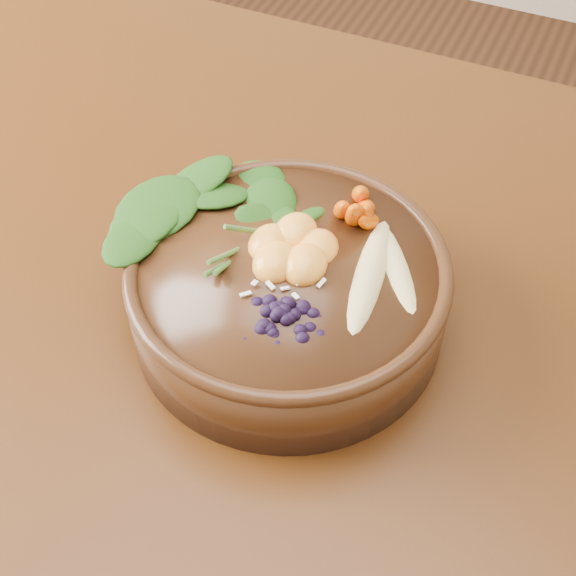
% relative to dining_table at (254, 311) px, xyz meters
% --- Properties ---
extents(ground, '(4.00, 4.00, 0.00)m').
position_rel_dining_table_xyz_m(ground, '(0.00, 0.00, -0.66)').
color(ground, '#381E0F').
rests_on(ground, ground).
extents(dining_table, '(1.60, 0.90, 0.75)m').
position_rel_dining_table_xyz_m(dining_table, '(0.00, 0.00, 0.00)').
color(dining_table, '#331C0C').
rests_on(dining_table, ground).
extents(stoneware_bowl, '(0.38, 0.38, 0.08)m').
position_rel_dining_table_xyz_m(stoneware_bowl, '(0.07, -0.07, 0.13)').
color(stoneware_bowl, '#3E210F').
rests_on(stoneware_bowl, dining_table).
extents(kale_heap, '(0.24, 0.23, 0.05)m').
position_rel_dining_table_xyz_m(kale_heap, '(0.01, -0.02, 0.20)').
color(kale_heap, '#1F4F12').
rests_on(kale_heap, stoneware_bowl).
extents(carrot_cluster, '(0.08, 0.08, 0.08)m').
position_rel_dining_table_xyz_m(carrot_cluster, '(0.10, 0.03, 0.21)').
color(carrot_cluster, '#DD5C00').
rests_on(carrot_cluster, stoneware_bowl).
extents(banana_halves, '(0.11, 0.17, 0.03)m').
position_rel_dining_table_xyz_m(banana_halves, '(0.15, -0.04, 0.19)').
color(banana_halves, '#E0CC84').
rests_on(banana_halves, stoneware_bowl).
extents(mandarin_cluster, '(0.11, 0.12, 0.03)m').
position_rel_dining_table_xyz_m(mandarin_cluster, '(0.07, -0.05, 0.19)').
color(mandarin_cluster, '#FF9D31').
rests_on(mandarin_cluster, stoneware_bowl).
extents(blueberry_pile, '(0.16, 0.14, 0.04)m').
position_rel_dining_table_xyz_m(blueberry_pile, '(0.09, -0.13, 0.19)').
color(blueberry_pile, black).
rests_on(blueberry_pile, stoneware_bowl).
extents(coconut_flakes, '(0.11, 0.10, 0.01)m').
position_rel_dining_table_xyz_m(coconut_flakes, '(0.08, -0.09, 0.18)').
color(coconut_flakes, white).
rests_on(coconut_flakes, stoneware_bowl).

